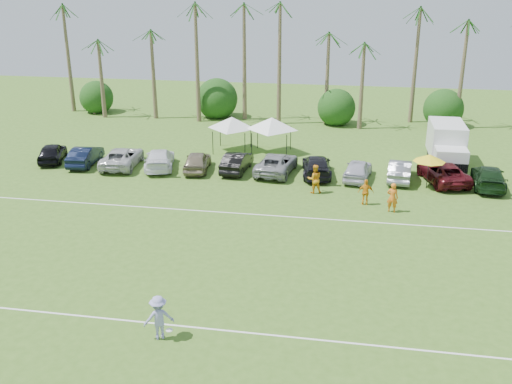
# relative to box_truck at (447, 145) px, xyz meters

# --- Properties ---
(ground) EXTENTS (120.00, 120.00, 0.00)m
(ground) POSITION_rel_box_truck_xyz_m (-14.60, -25.66, -1.68)
(ground) COLOR #3D631D
(ground) RESTS_ON ground
(field_lines) EXTENTS (80.00, 12.10, 0.01)m
(field_lines) POSITION_rel_box_truck_xyz_m (-14.60, -17.66, -1.67)
(field_lines) COLOR white
(field_lines) RESTS_ON ground
(palm_tree_0) EXTENTS (2.40, 2.40, 8.90)m
(palm_tree_0) POSITION_rel_box_truck_xyz_m (-36.60, 12.34, 5.80)
(palm_tree_0) COLOR brown
(palm_tree_0) RESTS_ON ground
(palm_tree_1) EXTENTS (2.40, 2.40, 9.90)m
(palm_tree_1) POSITION_rel_box_truck_xyz_m (-31.60, 12.34, 6.67)
(palm_tree_1) COLOR brown
(palm_tree_1) RESTS_ON ground
(palm_tree_2) EXTENTS (2.40, 2.40, 10.90)m
(palm_tree_2) POSITION_rel_box_truck_xyz_m (-26.60, 12.34, 7.53)
(palm_tree_2) COLOR brown
(palm_tree_2) RESTS_ON ground
(palm_tree_3) EXTENTS (2.40, 2.40, 11.90)m
(palm_tree_3) POSITION_rel_box_truck_xyz_m (-22.60, 12.34, 8.38)
(palm_tree_3) COLOR brown
(palm_tree_3) RESTS_ON ground
(palm_tree_4) EXTENTS (2.40, 2.40, 8.90)m
(palm_tree_4) POSITION_rel_box_truck_xyz_m (-18.60, 12.34, 5.80)
(palm_tree_4) COLOR brown
(palm_tree_4) RESTS_ON ground
(palm_tree_5) EXTENTS (2.40, 2.40, 9.90)m
(palm_tree_5) POSITION_rel_box_truck_xyz_m (-14.60, 12.34, 6.67)
(palm_tree_5) COLOR brown
(palm_tree_5) RESTS_ON ground
(palm_tree_6) EXTENTS (2.40, 2.40, 10.90)m
(palm_tree_6) POSITION_rel_box_truck_xyz_m (-10.60, 12.34, 7.53)
(palm_tree_6) COLOR brown
(palm_tree_6) RESTS_ON ground
(palm_tree_7) EXTENTS (2.40, 2.40, 11.90)m
(palm_tree_7) POSITION_rel_box_truck_xyz_m (-6.60, 12.34, 8.38)
(palm_tree_7) COLOR brown
(palm_tree_7) RESTS_ON ground
(palm_tree_8) EXTENTS (2.40, 2.40, 8.90)m
(palm_tree_8) POSITION_rel_box_truck_xyz_m (-1.60, 12.34, 5.80)
(palm_tree_8) COLOR brown
(palm_tree_8) RESTS_ON ground
(palm_tree_9) EXTENTS (2.40, 2.40, 9.90)m
(palm_tree_9) POSITION_rel_box_truck_xyz_m (3.40, 12.34, 6.67)
(palm_tree_9) COLOR brown
(palm_tree_9) RESTS_ON ground
(bush_tree_0) EXTENTS (4.00, 4.00, 4.00)m
(bush_tree_0) POSITION_rel_box_truck_xyz_m (-33.60, 13.34, 0.12)
(bush_tree_0) COLOR brown
(bush_tree_0) RESTS_ON ground
(bush_tree_1) EXTENTS (4.00, 4.00, 4.00)m
(bush_tree_1) POSITION_rel_box_truck_xyz_m (-20.60, 13.34, 0.12)
(bush_tree_1) COLOR brown
(bush_tree_1) RESTS_ON ground
(bush_tree_2) EXTENTS (4.00, 4.00, 4.00)m
(bush_tree_2) POSITION_rel_box_truck_xyz_m (-8.60, 13.34, 0.12)
(bush_tree_2) COLOR brown
(bush_tree_2) RESTS_ON ground
(bush_tree_3) EXTENTS (4.00, 4.00, 4.00)m
(bush_tree_3) POSITION_rel_box_truck_xyz_m (1.40, 13.34, 0.12)
(bush_tree_3) COLOR brown
(bush_tree_3) RESTS_ON ground
(sideline_player_a) EXTENTS (0.75, 0.57, 1.83)m
(sideline_player_a) POSITION_rel_box_truck_xyz_m (-4.36, -9.83, -0.76)
(sideline_player_a) COLOR orange
(sideline_player_a) RESTS_ON ground
(sideline_player_b) EXTENTS (1.10, 0.96, 1.91)m
(sideline_player_b) POSITION_rel_box_truck_xyz_m (-9.19, -7.33, -0.72)
(sideline_player_b) COLOR orange
(sideline_player_b) RESTS_ON ground
(sideline_player_c) EXTENTS (0.99, 0.48, 1.63)m
(sideline_player_c) POSITION_rel_box_truck_xyz_m (-5.92, -8.90, -0.86)
(sideline_player_c) COLOR orange
(sideline_player_c) RESTS_ON ground
(box_truck) EXTENTS (2.43, 6.11, 3.14)m
(box_truck) POSITION_rel_box_truck_xyz_m (0.00, 0.00, 0.00)
(box_truck) COLOR silver
(box_truck) RESTS_ON ground
(canopy_tent_left) EXTENTS (4.03, 4.03, 3.27)m
(canopy_tent_left) POSITION_rel_box_truck_xyz_m (-16.54, 1.42, 1.12)
(canopy_tent_left) COLOR black
(canopy_tent_left) RESTS_ON ground
(canopy_tent_right) EXTENTS (4.23, 4.23, 3.43)m
(canopy_tent_right) POSITION_rel_box_truck_xyz_m (-13.27, 1.19, 1.25)
(canopy_tent_right) COLOR black
(canopy_tent_right) RESTS_ON ground
(market_umbrella) EXTENTS (2.12, 2.12, 2.36)m
(market_umbrella) POSITION_rel_box_truck_xyz_m (-1.86, -5.19, 0.44)
(market_umbrella) COLOR black
(market_umbrella) RESTS_ON ground
(frisbee_player) EXTENTS (1.35, 1.12, 1.81)m
(frisbee_player) POSITION_rel_box_truck_xyz_m (-13.85, -24.56, -0.77)
(frisbee_player) COLOR #9593D1
(frisbee_player) RESTS_ON ground
(parked_car_0) EXTENTS (2.84, 4.47, 1.42)m
(parked_car_0) POSITION_rel_box_truck_xyz_m (-29.51, -3.80, -0.97)
(parked_car_0) COLOR black
(parked_car_0) RESTS_ON ground
(parked_car_1) EXTENTS (1.87, 4.42, 1.42)m
(parked_car_1) POSITION_rel_box_truck_xyz_m (-26.63, -4.19, -0.97)
(parked_car_1) COLOR black
(parked_car_1) RESTS_ON ground
(parked_car_2) EXTENTS (2.87, 5.32, 1.42)m
(parked_car_2) POSITION_rel_box_truck_xyz_m (-23.74, -4.11, -0.97)
(parked_car_2) COLOR #BBBBBB
(parked_car_2) RESTS_ON ground
(parked_car_3) EXTENTS (3.14, 5.23, 1.42)m
(parked_car_3) POSITION_rel_box_truck_xyz_m (-20.86, -4.02, -0.97)
(parked_car_3) COLOR white
(parked_car_3) RESTS_ON ground
(parked_car_4) EXTENTS (2.14, 4.32, 1.42)m
(parked_car_4) POSITION_rel_box_truck_xyz_m (-17.97, -4.08, -0.97)
(parked_car_4) COLOR #80735A
(parked_car_4) RESTS_ON ground
(parked_car_5) EXTENTS (1.77, 4.39, 1.42)m
(parked_car_5) POSITION_rel_box_truck_xyz_m (-15.08, -3.77, -0.97)
(parked_car_5) COLOR black
(parked_car_5) RESTS_ON ground
(parked_car_6) EXTENTS (2.90, 5.33, 1.42)m
(parked_car_6) POSITION_rel_box_truck_xyz_m (-12.20, -3.67, -0.97)
(parked_car_6) COLOR gray
(parked_car_6) RESTS_ON ground
(parked_car_7) EXTENTS (2.51, 5.07, 1.42)m
(parked_car_7) POSITION_rel_box_truck_xyz_m (-9.31, -3.70, -0.97)
(parked_car_7) COLOR black
(parked_car_7) RESTS_ON ground
(parked_car_8) EXTENTS (2.24, 4.36, 1.42)m
(parked_car_8) POSITION_rel_box_truck_xyz_m (-6.43, -4.07, -0.97)
(parked_car_8) COLOR silver
(parked_car_8) RESTS_ON ground
(parked_car_9) EXTENTS (1.95, 4.44, 1.42)m
(parked_car_9) POSITION_rel_box_truck_xyz_m (-3.54, -3.72, -0.97)
(parked_car_9) COLOR slate
(parked_car_9) RESTS_ON ground
(parked_car_10) EXTENTS (3.61, 5.54, 1.42)m
(parked_car_10) POSITION_rel_box_truck_xyz_m (-0.66, -3.72, -0.97)
(parked_car_10) COLOR #4D1016
(parked_car_10) RESTS_ON ground
(parked_car_11) EXTENTS (2.47, 5.06, 1.42)m
(parked_car_11) POSITION_rel_box_truck_xyz_m (2.23, -4.17, -0.97)
(parked_car_11) COLOR black
(parked_car_11) RESTS_ON ground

